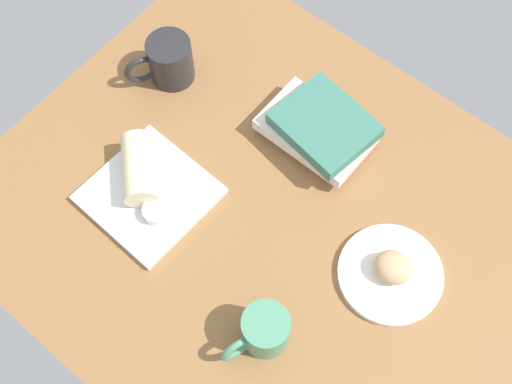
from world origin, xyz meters
TOP-DOWN VIEW (x-y plane):
  - dining_table at (0.00, 0.00)cm, footprint 110.00×90.00cm
  - round_plate at (-23.78, -4.95)cm, footprint 19.66×19.66cm
  - scone_pastry at (-23.64, -5.24)cm, footprint 8.57×7.91cm
  - square_plate at (22.02, 11.54)cm, footprint 22.77×22.77cm
  - sauce_cup at (17.63, 13.78)cm, footprint 5.31×5.31cm
  - breakfast_wrap at (25.54, 9.76)cm, footprint 14.51×14.15cm
  - book_stack at (4.20, -19.67)cm, footprint 22.31×17.57cm
  - coffee_mug at (38.17, -12.43)cm, footprint 10.01×13.84cm
  - second_mug at (-12.84, 18.96)cm, footprint 8.52×13.14cm

SIDE VIEW (x-z plane):
  - dining_table at x=0.00cm, z-range 0.00..4.00cm
  - round_plate at x=-23.78cm, z-range 4.00..5.40cm
  - square_plate at x=22.02cm, z-range 4.00..5.60cm
  - sauce_cup at x=17.63cm, z-range 5.69..8.17cm
  - scone_pastry at x=-23.64cm, z-range 5.40..10.09cm
  - book_stack at x=4.20cm, z-range 4.08..12.16cm
  - second_mug at x=-12.84cm, z-range 4.11..13.26cm
  - breakfast_wrap at x=25.54cm, z-range 5.60..12.17cm
  - coffee_mug at x=38.17cm, z-range 4.11..14.44cm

